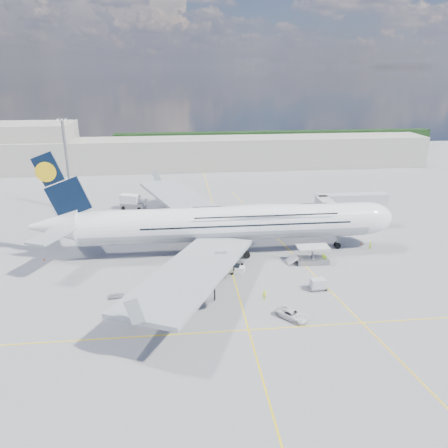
{
  "coord_description": "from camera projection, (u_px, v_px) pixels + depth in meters",
  "views": [
    {
      "loc": [
        -10.02,
        -77.0,
        38.14
      ],
      "look_at": [
        -0.76,
        8.0,
        7.39
      ],
      "focal_mm": 35.0,
      "sensor_mm": 36.0,
      "label": 1
    }
  ],
  "objects": [
    {
      "name": "jet_bridge",
      "position": [
        343.0,
        204.0,
        106.26
      ],
      "size": [
        18.8,
        12.1,
        8.5
      ],
      "color": "#B7B7BC",
      "rests_on": "ground"
    },
    {
      "name": "taxi_line_cross",
      "position": [
        249.0,
        330.0,
        67.25
      ],
      "size": [
        120.0,
        0.25,
        0.01
      ],
      "primitive_type": "cube",
      "color": "yellow",
      "rests_on": "ground"
    },
    {
      "name": "light_mast",
      "position": [
        67.0,
        164.0,
        119.51
      ],
      "size": [
        3.0,
        0.7,
        25.5
      ],
      "color": "gray",
      "rests_on": "ground"
    },
    {
      "name": "dolly_nose_near",
      "position": [
        236.0,
        263.0,
        89.57
      ],
      "size": [
        3.37,
        2.4,
        0.45
      ],
      "rotation": [
        0.0,
        0.0,
        0.28
      ],
      "color": "gray",
      "rests_on": "ground"
    },
    {
      "name": "cargo_loader",
      "position": [
        311.0,
        257.0,
        89.95
      ],
      "size": [
        8.53,
        3.2,
        3.67
      ],
      "color": "silver",
      "rests_on": "ground"
    },
    {
      "name": "crew_loader",
      "position": [
        326.0,
        260.0,
        89.49
      ],
      "size": [
        1.06,
        1.04,
        1.73
      ],
      "primitive_type": "imported",
      "rotation": [
        0.0,
        0.0,
        -0.68
      ],
      "color": "#9FF91A",
      "rests_on": "ground"
    },
    {
      "name": "tree_line",
      "position": [
        276.0,
        139.0,
        219.64
      ],
      "size": [
        160.0,
        6.0,
        8.0
      ],
      "primitive_type": "cube",
      "color": "#193814",
      "rests_on": "ground"
    },
    {
      "name": "catering_truck_inner",
      "position": [
        208.0,
        211.0,
        117.59
      ],
      "size": [
        6.25,
        2.94,
        3.61
      ],
      "rotation": [
        0.0,
        0.0,
        -0.14
      ],
      "color": "gray",
      "rests_on": "ground"
    },
    {
      "name": "crew_van",
      "position": [
        323.0,
        258.0,
        90.25
      ],
      "size": [
        0.81,
        1.08,
        2.01
      ],
      "primitive_type": "imported",
      "rotation": [
        0.0,
        0.0,
        1.76
      ],
      "color": "#C0F319",
      "rests_on": "ground"
    },
    {
      "name": "crew_wing",
      "position": [
        150.0,
        286.0,
        78.89
      ],
      "size": [
        1.0,
        1.18,
        1.89
      ],
      "primitive_type": "imported",
      "rotation": [
        0.0,
        0.0,
        0.98
      ],
      "color": "#B1FF1A",
      "rests_on": "ground"
    },
    {
      "name": "dolly_row_a",
      "position": [
        178.0,
        299.0,
        75.46
      ],
      "size": [
        3.29,
        2.5,
        0.43
      ],
      "rotation": [
        0.0,
        0.0,
        -0.36
      ],
      "color": "gray",
      "rests_on": "ground"
    },
    {
      "name": "service_van",
      "position": [
        292.0,
        314.0,
        70.02
      ],
      "size": [
        5.49,
        5.74,
        1.51
      ],
      "primitive_type": "imported",
      "rotation": [
        0.0,
        0.0,
        0.73
      ],
      "color": "white",
      "rests_on": "ground"
    },
    {
      "name": "dolly_back",
      "position": [
        116.0,
        296.0,
        76.61
      ],
      "size": [
        2.8,
        1.64,
        0.4
      ],
      "rotation": [
        0.0,
        0.0,
        0.08
      ],
      "color": "gray",
      "rests_on": "ground"
    },
    {
      "name": "cone_tail",
      "position": [
        44.0,
        259.0,
        91.34
      ],
      "size": [
        0.4,
        0.4,
        0.51
      ],
      "color": "#FF5E0D",
      "rests_on": "ground"
    },
    {
      "name": "ground",
      "position": [
        232.0,
        273.0,
        85.96
      ],
      "size": [
        300.0,
        300.0,
        0.0
      ],
      "primitive_type": "plane",
      "color": "gray",
      "rests_on": "ground"
    },
    {
      "name": "dolly_row_c",
      "position": [
        150.0,
        311.0,
        71.77
      ],
      "size": [
        3.64,
        2.56,
        0.48
      ],
      "rotation": [
        0.0,
        0.0,
        0.27
      ],
      "color": "gray",
      "rests_on": "ground"
    },
    {
      "name": "terminal",
      "position": [
        202.0,
        153.0,
        172.79
      ],
      "size": [
        180.0,
        16.0,
        12.0
      ],
      "primitive_type": "cube",
      "color": "#B2AD9E",
      "rests_on": "ground"
    },
    {
      "name": "dolly_row_b",
      "position": [
        166.0,
        297.0,
        76.25
      ],
      "size": [
        3.71,
        2.73,
        0.49
      ],
      "rotation": [
        0.0,
        0.0,
        0.32
      ],
      "color": "gray",
      "rests_on": "ground"
    },
    {
      "name": "cone_nose",
      "position": [
        361.0,
        243.0,
        99.56
      ],
      "size": [
        0.42,
        0.42,
        0.54
      ],
      "color": "#FF5E0D",
      "rests_on": "ground"
    },
    {
      "name": "crew_tug",
      "position": [
        264.0,
        296.0,
        75.49
      ],
      "size": [
        1.21,
        0.7,
        1.86
      ],
      "primitive_type": "imported",
      "rotation": [
        0.0,
        0.0,
        0.01
      ],
      "color": "#D4F019",
      "rests_on": "ground"
    },
    {
      "name": "cone_wing_right_inner",
      "position": [
        166.0,
        275.0,
        84.26
      ],
      "size": [
        0.47,
        0.47,
        0.6
      ],
      "color": "#FF5E0D",
      "rests_on": "ground"
    },
    {
      "name": "airliner",
      "position": [
        228.0,
        223.0,
        93.01
      ],
      "size": [
        77.26,
        79.15,
        23.71
      ],
      "color": "white",
      "rests_on": "ground"
    },
    {
      "name": "baggage_tug",
      "position": [
        237.0,
        269.0,
        85.48
      ],
      "size": [
        3.29,
        2.26,
        1.88
      ],
      "rotation": [
        0.0,
        0.0,
        -0.32
      ],
      "color": "white",
      "rests_on": "ground"
    },
    {
      "name": "cone_wing_right_outer",
      "position": [
        137.0,
        321.0,
        69.19
      ],
      "size": [
        0.39,
        0.39,
        0.5
      ],
      "color": "#FF5E0D",
      "rests_on": "ground"
    },
    {
      "name": "catering_truck_outer",
      "position": [
        133.0,
        203.0,
        123.73
      ],
      "size": [
        7.72,
        4.67,
        4.3
      ],
      "rotation": [
        0.0,
        0.0,
        -0.32
      ],
      "color": "gray",
      "rests_on": "ground"
    },
    {
      "name": "dolly_nose_far",
      "position": [
        318.0,
        284.0,
        79.0
      ],
      "size": [
        3.49,
        1.99,
        2.15
      ],
      "rotation": [
        0.0,
        0.0,
        0.05
      ],
      "color": "gray",
      "rests_on": "ground"
    },
    {
      "name": "taxi_line_main",
      "position": [
        232.0,
        273.0,
        85.96
      ],
      "size": [
        0.25,
        220.0,
        0.01
      ],
      "primitive_type": "cube",
      "color": "yellow",
      "rests_on": "ground"
    },
    {
      "name": "taxi_line_diag",
      "position": [
        289.0,
        250.0,
        96.74
      ],
      "size": [
        14.16,
        99.06,
        0.01
      ],
      "primitive_type": "cube",
      "rotation": [
        0.0,
        0.0,
        0.14
      ],
      "color": "yellow",
      "rests_on": "ground"
    },
    {
      "name": "hangar",
      "position": [
        21.0,
        147.0,
        169.32
      ],
      "size": [
        40.0,
        22.0,
        18.0
      ],
      "primitive_type": "cube",
      "color": "#B2AD9E",
      "rests_on": "ground"
    },
    {
      "name": "cone_wing_left_inner",
      "position": [
        188.0,
        232.0,
        106.44
      ],
      "size": [
        0.43,
        0.43,
        0.55
      ],
      "color": "#FF5E0D",
      "rests_on": "ground"
    },
    {
      "name": "crew_nose",
      "position": [
        370.0,
        246.0,
        96.46
      ],
      "size": [
        0.87,
        0.84,
        2.01
      ],
      "primitive_type": "imported",
      "rotation": [
        0.0,
        0.0,
        0.69
      ],
      "color": "#BBEF19",
      "rests_on": "ground"
    },
    {
      "name": "cone_wing_left_outer",
      "position": [
        160.0,
        225.0,
        110.77
      ],
      "size": [
        0.48,
        0.48,
        0.62
      ],
      "color": "#FF5E0D",
      "rests_on": "ground"
    }
  ]
}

